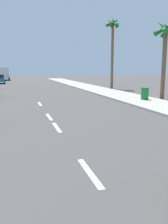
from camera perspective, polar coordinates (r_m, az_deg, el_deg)
ground_plane at (r=18.75m, az=-10.83°, el=2.25°), size 160.00×160.00×0.00m
sidewalk_strip at (r=22.78m, az=8.94°, el=3.91°), size 3.60×80.00×0.14m
lane_stripe_2 at (r=6.21m, az=1.36°, el=-14.31°), size 0.16×1.80×0.01m
lane_stripe_3 at (r=10.72m, az=-6.56°, el=-3.67°), size 0.16×1.80×0.01m
lane_stripe_4 at (r=13.07m, az=-8.37°, el=-1.16°), size 0.16×1.80×0.01m
lane_stripe_5 at (r=17.94m, az=-10.58°, el=1.91°), size 0.16×1.80×0.01m
delivery_truck at (r=56.96m, az=-18.85°, el=8.76°), size 2.83×6.31×2.80m
palm_tree_mid at (r=21.31m, az=18.91°, el=16.07°), size 1.87×1.85×6.61m
palm_tree_far at (r=31.39m, az=6.90°, el=17.92°), size 1.78×2.07×8.89m
trash_bin_far at (r=19.70m, az=14.39°, el=4.33°), size 0.60×0.60×0.97m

